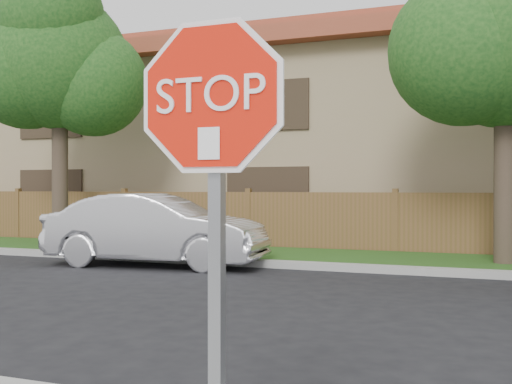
% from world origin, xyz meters
% --- Properties ---
extents(far_curb, '(70.00, 0.30, 0.15)m').
position_xyz_m(far_curb, '(0.00, 8.15, 0.07)').
color(far_curb, gray).
rests_on(far_curb, ground).
extents(grass_strip, '(70.00, 3.00, 0.12)m').
position_xyz_m(grass_strip, '(0.00, 9.80, 0.06)').
color(grass_strip, '#1E4714').
rests_on(grass_strip, ground).
extents(fence, '(70.00, 0.12, 1.60)m').
position_xyz_m(fence, '(0.00, 11.40, 0.80)').
color(fence, brown).
rests_on(fence, ground).
extents(apartment_building, '(35.20, 9.20, 7.20)m').
position_xyz_m(apartment_building, '(0.00, 17.00, 3.53)').
color(apartment_building, '#9C8760').
rests_on(apartment_building, ground).
extents(tree_left, '(4.80, 3.90, 7.78)m').
position_xyz_m(tree_left, '(-8.98, 9.57, 5.22)').
color(tree_left, '#382B21').
rests_on(tree_left, ground).
extents(tree_mid, '(4.80, 3.90, 7.35)m').
position_xyz_m(tree_mid, '(2.52, 9.57, 4.87)').
color(tree_mid, '#382B21').
rests_on(tree_mid, ground).
extents(stop_sign, '(1.01, 0.13, 2.55)m').
position_xyz_m(stop_sign, '(0.82, -1.48, 1.83)').
color(stop_sign, gray).
rests_on(stop_sign, sidewalk_near).
extents(sedan_left, '(4.96, 2.10, 1.59)m').
position_xyz_m(sedan_left, '(-4.68, 7.52, 0.80)').
color(sedan_left, silver).
rests_on(sedan_left, ground).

